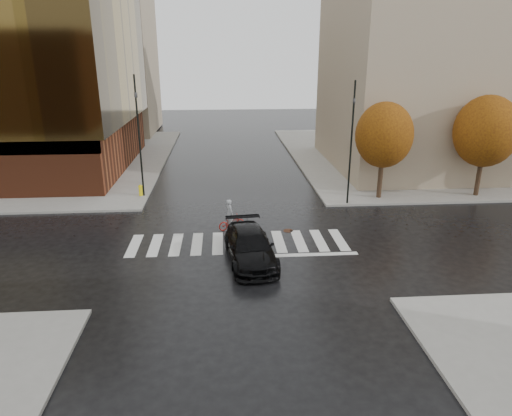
{
  "coord_description": "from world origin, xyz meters",
  "views": [
    {
      "loc": [
        -0.72,
        -22.02,
        9.71
      ],
      "look_at": [
        0.95,
        0.34,
        2.0
      ],
      "focal_mm": 32.0,
      "sensor_mm": 36.0,
      "label": 1
    }
  ],
  "objects_px": {
    "fire_hydrant": "(141,190)",
    "cyclist": "(231,219)",
    "traffic_light_ne": "(352,134)",
    "sedan": "(250,247)",
    "traffic_light_nw": "(138,127)"
  },
  "relations": [
    {
      "from": "cyclist",
      "to": "traffic_light_ne",
      "type": "relative_size",
      "value": 0.23
    },
    {
      "from": "sedan",
      "to": "fire_hydrant",
      "type": "distance_m",
      "value": 12.87
    },
    {
      "from": "traffic_light_ne",
      "to": "fire_hydrant",
      "type": "xyz_separation_m",
      "value": [
        -13.99,
        2.69,
        -4.15
      ]
    },
    {
      "from": "sedan",
      "to": "fire_hydrant",
      "type": "height_order",
      "value": "sedan"
    },
    {
      "from": "cyclist",
      "to": "fire_hydrant",
      "type": "xyz_separation_m",
      "value": [
        -6.16,
        6.49,
        -0.03
      ]
    },
    {
      "from": "sedan",
      "to": "cyclist",
      "type": "height_order",
      "value": "cyclist"
    },
    {
      "from": "traffic_light_ne",
      "to": "fire_hydrant",
      "type": "relative_size",
      "value": 10.0
    },
    {
      "from": "cyclist",
      "to": "traffic_light_nw",
      "type": "distance_m",
      "value": 9.81
    },
    {
      "from": "cyclist",
      "to": "traffic_light_ne",
      "type": "xyz_separation_m",
      "value": [
        7.83,
        3.8,
        4.12
      ]
    },
    {
      "from": "sedan",
      "to": "cyclist",
      "type": "xyz_separation_m",
      "value": [
        -0.84,
        4.3,
        -0.15
      ]
    },
    {
      "from": "fire_hydrant",
      "to": "cyclist",
      "type": "bearing_deg",
      "value": -46.52
    },
    {
      "from": "cyclist",
      "to": "sedan",
      "type": "bearing_deg",
      "value": 167.39
    },
    {
      "from": "fire_hydrant",
      "to": "traffic_light_ne",
      "type": "bearing_deg",
      "value": -10.9
    },
    {
      "from": "cyclist",
      "to": "traffic_light_nw",
      "type": "xyz_separation_m",
      "value": [
        -5.96,
        6.5,
        4.3
      ]
    },
    {
      "from": "sedan",
      "to": "cyclist",
      "type": "bearing_deg",
      "value": 95.3
    }
  ]
}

